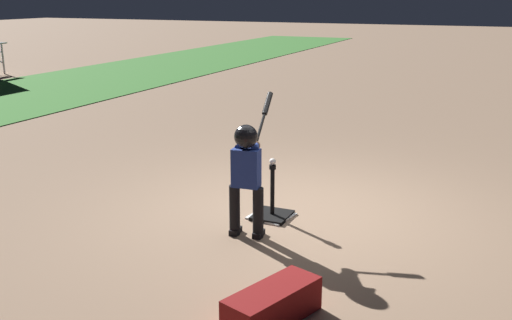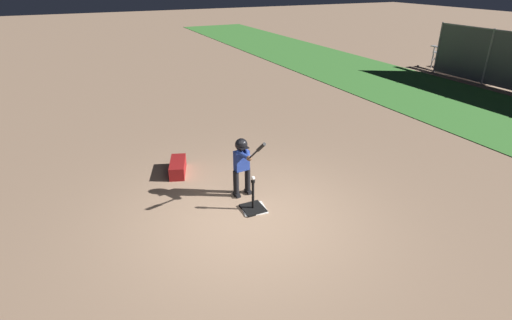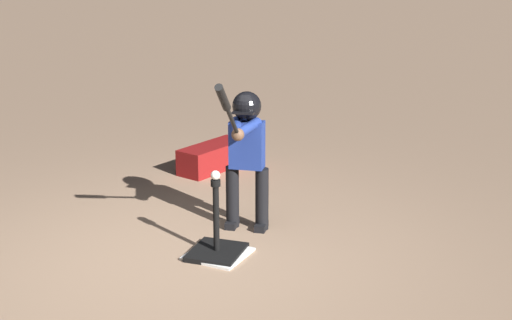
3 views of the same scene
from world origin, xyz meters
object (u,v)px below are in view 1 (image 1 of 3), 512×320
object	(u,v)px
batter_child	(247,165)
baseball	(273,162)
equipment_bag	(273,305)
batting_tee	(272,210)

from	to	relation	value
batter_child	baseball	world-z (taller)	batter_child
baseball	equipment_bag	world-z (taller)	baseball
batting_tee	equipment_bag	size ratio (longest dim) A/B	0.74
batter_child	equipment_bag	xyz separation A→B (m)	(-1.51, -0.90, -0.63)
baseball	equipment_bag	xyz separation A→B (m)	(-2.09, -0.86, -0.52)
batter_child	baseball	size ratio (longest dim) A/B	19.06
batter_child	equipment_bag	bearing A→B (deg)	-149.06
batting_tee	baseball	world-z (taller)	baseball
baseball	batter_child	bearing A→B (deg)	175.43
batting_tee	baseball	size ratio (longest dim) A/B	8.41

